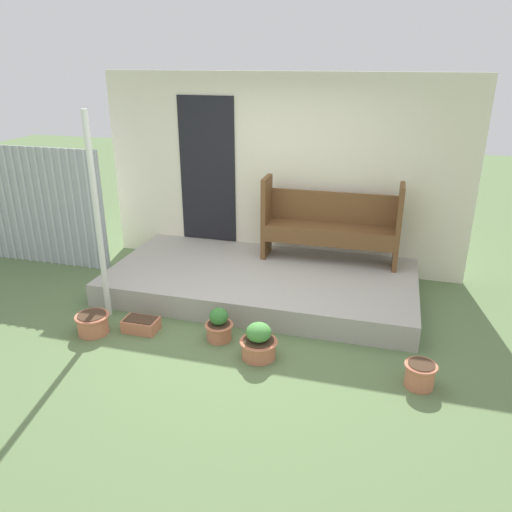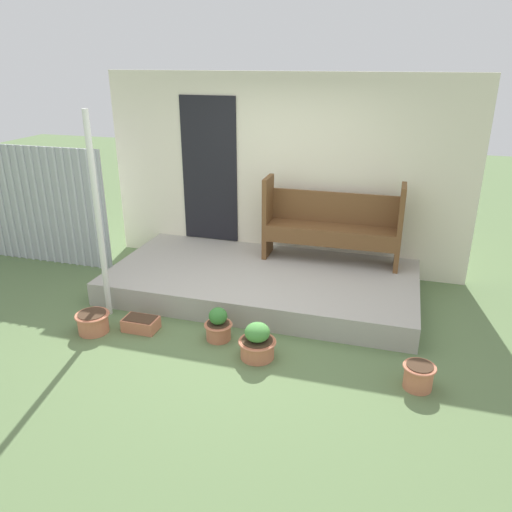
# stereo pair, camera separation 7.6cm
# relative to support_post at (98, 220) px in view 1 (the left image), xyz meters

# --- Properties ---
(ground_plane) EXTENTS (24.00, 24.00, 0.00)m
(ground_plane) POSITION_rel_support_post_xyz_m (1.53, 0.10, -1.14)
(ground_plane) COLOR #5B7547
(porch_slab) EXTENTS (3.75, 1.89, 0.28)m
(porch_slab) POSITION_rel_support_post_xyz_m (1.54, 1.05, -1.00)
(porch_slab) COLOR #A8A399
(porch_slab) RESTS_ON ground_plane
(house_wall) EXTENTS (4.95, 0.08, 2.60)m
(house_wall) POSITION_rel_support_post_xyz_m (1.50, 2.02, 0.16)
(house_wall) COLOR beige
(house_wall) RESTS_ON ground_plane
(fence_corrugated) EXTENTS (2.85, 0.05, 1.66)m
(fence_corrugated) POSITION_rel_support_post_xyz_m (-2.10, 1.16, -0.31)
(fence_corrugated) COLOR #ADB2B7
(fence_corrugated) RESTS_ON ground_plane
(support_post) EXTENTS (0.07, 0.07, 2.29)m
(support_post) POSITION_rel_support_post_xyz_m (0.00, 0.00, 0.00)
(support_post) COLOR silver
(support_post) RESTS_ON ground_plane
(bench) EXTENTS (1.74, 0.42, 1.06)m
(bench) POSITION_rel_support_post_xyz_m (2.29, 1.65, -0.33)
(bench) COLOR brown
(bench) RESTS_ON porch_slab
(flower_pot_left) EXTENTS (0.36, 0.36, 0.22)m
(flower_pot_left) POSITION_rel_support_post_xyz_m (0.06, -0.41, -1.02)
(flower_pot_left) COLOR #C67251
(flower_pot_left) RESTS_ON ground_plane
(flower_pot_middle) EXTENTS (0.30, 0.30, 0.36)m
(flower_pot_middle) POSITION_rel_support_post_xyz_m (1.41, -0.17, -0.99)
(flower_pot_middle) COLOR #C67251
(flower_pot_middle) RESTS_ON ground_plane
(flower_pot_right) EXTENTS (0.38, 0.38, 0.37)m
(flower_pot_right) POSITION_rel_support_post_xyz_m (1.89, -0.38, -0.98)
(flower_pot_right) COLOR #C67251
(flower_pot_right) RESTS_ON ground_plane
(flower_pot_far_right) EXTENTS (0.29, 0.29, 0.24)m
(flower_pot_far_right) POSITION_rel_support_post_xyz_m (3.41, -0.45, -1.01)
(flower_pot_far_right) COLOR #C67251
(flower_pot_far_right) RESTS_ON ground_plane
(planter_box_rect) EXTENTS (0.37, 0.23, 0.15)m
(planter_box_rect) POSITION_rel_support_post_xyz_m (0.53, -0.23, -1.07)
(planter_box_rect) COLOR #C67251
(planter_box_rect) RESTS_ON ground_plane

